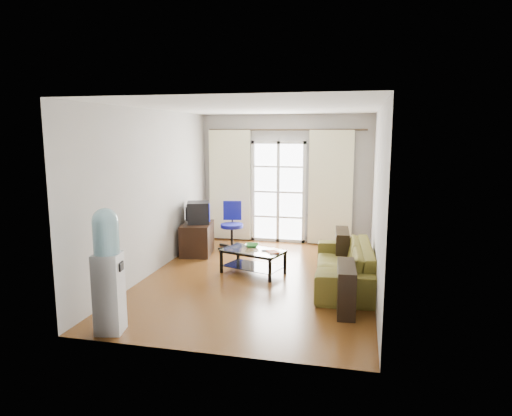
{
  "coord_description": "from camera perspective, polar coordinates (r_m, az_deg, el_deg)",
  "views": [
    {
      "loc": [
        1.54,
        -6.91,
        2.34
      ],
      "look_at": [
        -0.13,
        0.35,
        1.09
      ],
      "focal_mm": 32.0,
      "sensor_mm": 36.0,
      "label": 1
    }
  ],
  "objects": [
    {
      "name": "wall_left",
      "position": [
        7.74,
        -12.73,
        1.94
      ],
      "size": [
        0.02,
        5.2,
        2.7
      ],
      "primitive_type": "cube",
      "color": "#B7B3AE",
      "rests_on": "floor"
    },
    {
      "name": "wall_right",
      "position": [
        6.99,
        14.95,
        1.06
      ],
      "size": [
        0.02,
        5.2,
        2.7
      ],
      "primitive_type": "cube",
      "color": "#B7B3AE",
      "rests_on": "floor"
    },
    {
      "name": "wall_back",
      "position": [
        9.69,
        3.75,
        3.63
      ],
      "size": [
        3.6,
        0.02,
        2.7
      ],
      "primitive_type": "cube",
      "color": "#B7B3AE",
      "rests_on": "floor"
    },
    {
      "name": "radiator",
      "position": [
        9.65,
        8.28,
        -2.6
      ],
      "size": [
        0.64,
        0.12,
        0.64
      ],
      "primitive_type": "cube",
      "color": "gray",
      "rests_on": "floor"
    },
    {
      "name": "curtain_rod",
      "position": [
        9.54,
        3.72,
        9.74
      ],
      "size": [
        3.3,
        0.04,
        0.04
      ],
      "primitive_type": "cylinder",
      "rotation": [
        0.0,
        1.57,
        0.0
      ],
      "color": "#4C3F2D",
      "rests_on": "wall_back"
    },
    {
      "name": "book",
      "position": [
        7.39,
        1.55,
        -5.58
      ],
      "size": [
        0.38,
        0.38,
        0.02
      ],
      "primitive_type": "imported",
      "rotation": [
        0.0,
        0.0,
        0.59
      ],
      "color": "maroon",
      "rests_on": "coffee_table"
    },
    {
      "name": "bowl",
      "position": [
        7.74,
        -0.52,
        -4.74
      ],
      "size": [
        0.28,
        0.28,
        0.06
      ],
      "primitive_type": "imported",
      "rotation": [
        0.0,
        0.0,
        0.08
      ],
      "color": "#338E53",
      "rests_on": "coffee_table"
    },
    {
      "name": "ceiling",
      "position": [
        7.09,
        0.41,
        12.43
      ],
      "size": [
        5.2,
        5.2,
        0.0
      ],
      "primitive_type": "plane",
      "rotation": [
        3.14,
        0.0,
        0.0
      ],
      "color": "white",
      "rests_on": "wall_back"
    },
    {
      "name": "water_cooler",
      "position": [
        5.58,
        -18.05,
        -7.2
      ],
      "size": [
        0.36,
        0.35,
        1.49
      ],
      "rotation": [
        0.0,
        0.0,
        0.19
      ],
      "color": "silver",
      "rests_on": "floor"
    },
    {
      "name": "task_chair",
      "position": [
        9.29,
        -3.02,
        -3.32
      ],
      "size": [
        0.76,
        0.76,
        0.94
      ],
      "rotation": [
        0.0,
        0.0,
        0.21
      ],
      "color": "black",
      "rests_on": "floor"
    },
    {
      "name": "french_door",
      "position": [
        9.69,
        2.8,
        2.01
      ],
      "size": [
        1.16,
        0.06,
        2.15
      ],
      "color": "white",
      "rests_on": "wall_back"
    },
    {
      "name": "remote",
      "position": [
        7.5,
        1.38,
        -5.36
      ],
      "size": [
        0.18,
        0.05,
        0.02
      ],
      "primitive_type": "cube",
      "rotation": [
        0.0,
        0.0,
        -0.0
      ],
      "color": "black",
      "rests_on": "coffee_table"
    },
    {
      "name": "coffee_table",
      "position": [
        7.62,
        -0.37,
        -6.32
      ],
      "size": [
        1.12,
        0.85,
        0.4
      ],
      "rotation": [
        0.0,
        0.0,
        -0.32
      ],
      "color": "silver",
      "rests_on": "floor"
    },
    {
      "name": "floor",
      "position": [
        7.46,
        0.38,
        -8.76
      ],
      "size": [
        5.2,
        5.2,
        0.0
      ],
      "primitive_type": "plane",
      "color": "brown",
      "rests_on": "ground"
    },
    {
      "name": "tv_stand",
      "position": [
        8.9,
        -7.37,
        -3.82
      ],
      "size": [
        0.68,
        0.9,
        0.6
      ],
      "primitive_type": "cube",
      "rotation": [
        0.0,
        0.0,
        0.17
      ],
      "color": "black",
      "rests_on": "floor"
    },
    {
      "name": "sofa",
      "position": [
        7.23,
        10.9,
        -6.92
      ],
      "size": [
        2.26,
        1.12,
        0.63
      ],
      "primitive_type": "imported",
      "rotation": [
        0.0,
        0.0,
        -1.5
      ],
      "color": "brown",
      "rests_on": "floor"
    },
    {
      "name": "curtain_right",
      "position": [
        9.48,
        9.3,
        2.49
      ],
      "size": [
        0.9,
        0.07,
        2.35
      ],
      "primitive_type": "cube",
      "color": "#FFFCCD",
      "rests_on": "curtain_rod"
    },
    {
      "name": "wall_front",
      "position": [
        4.69,
        -6.55,
        -2.73
      ],
      "size": [
        3.6,
        0.02,
        2.7
      ],
      "primitive_type": "cube",
      "color": "#B7B3AE",
      "rests_on": "floor"
    },
    {
      "name": "curtain_left",
      "position": [
        9.85,
        -3.29,
        2.86
      ],
      "size": [
        0.9,
        0.07,
        2.35
      ],
      "primitive_type": "cube",
      "color": "#FFFCCD",
      "rests_on": "curtain_rod"
    },
    {
      "name": "crt_tv",
      "position": [
        8.83,
        -7.32,
        -0.57
      ],
      "size": [
        0.54,
        0.56,
        0.41
      ],
      "rotation": [
        0.0,
        0.0,
        0.34
      ],
      "color": "black",
      "rests_on": "tv_stand"
    }
  ]
}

